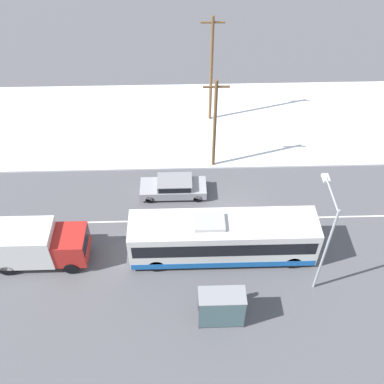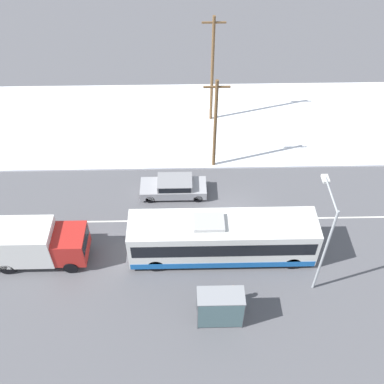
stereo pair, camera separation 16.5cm
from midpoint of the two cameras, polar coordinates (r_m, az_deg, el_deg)
ground_plane at (r=30.68m, az=5.36°, el=-3.48°), size 120.00×120.00×0.00m
snow_lot at (r=38.87m, az=3.92°, el=8.90°), size 80.00×11.84×0.12m
lane_marking_center at (r=30.68m, az=5.36°, el=-3.48°), size 60.00×0.12×0.00m
city_bus at (r=27.56m, az=4.03°, el=-5.88°), size 11.32×2.57×3.15m
box_truck at (r=28.84m, az=-19.35°, el=-6.13°), size 6.06×2.30×2.82m
sedan_car at (r=31.73m, az=-2.15°, el=0.74°), size 4.66×1.80×1.37m
pedestrian_at_stop at (r=26.07m, az=5.39°, el=-12.52°), size 0.56×0.25×1.56m
bus_shelter at (r=24.67m, az=3.87°, el=-14.39°), size 2.53×1.20×2.40m
streetlamp at (r=25.23m, az=16.76°, el=-4.92°), size 0.36×2.93×6.67m
utility_pole_roadside at (r=32.08m, az=3.12°, el=8.59°), size 1.80×0.24×7.40m
utility_pole_snowlot at (r=36.64m, az=2.73°, el=15.21°), size 1.80×0.24×9.07m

